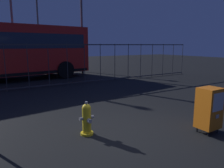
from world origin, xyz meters
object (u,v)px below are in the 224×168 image
Objects in this scene: street_light_near_right at (12,17)px; street_light_far_right at (38,23)px; fire_hydrant at (87,119)px; street_light_near_left at (82,15)px; newspaper_box_primary at (209,108)px.

street_light_near_right is 0.98× the size of street_light_far_right.
street_light_near_left is (3.98, 9.13, 3.47)m from fire_hydrant.
fire_hydrant is at bearing -99.91° from street_light_far_right.
street_light_near_left is at bearing 81.11° from newspaper_box_primary.
street_light_near_right reaches higher than fire_hydrant.
street_light_near_left reaches higher than street_light_near_right.
fire_hydrant is 0.12× the size of street_light_far_right.
street_light_far_right is (2.53, 4.01, 0.08)m from street_light_near_right.
street_light_near_right is at bearing -122.21° from street_light_far_right.
street_light_far_right reaches higher than street_light_near_right.
street_light_far_right is at bearing 80.09° from fire_hydrant.
street_light_far_right is at bearing 88.87° from newspaper_box_primary.
fire_hydrant is 15.91m from street_light_far_right.
street_light_far_right reaches higher than fire_hydrant.
street_light_near_right is (-3.84, 2.16, -0.11)m from street_light_near_left.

